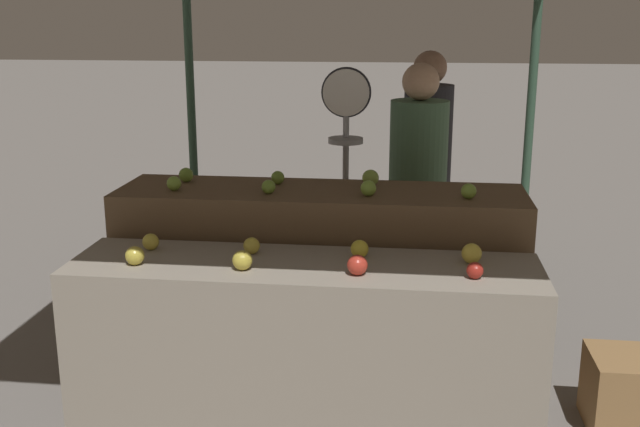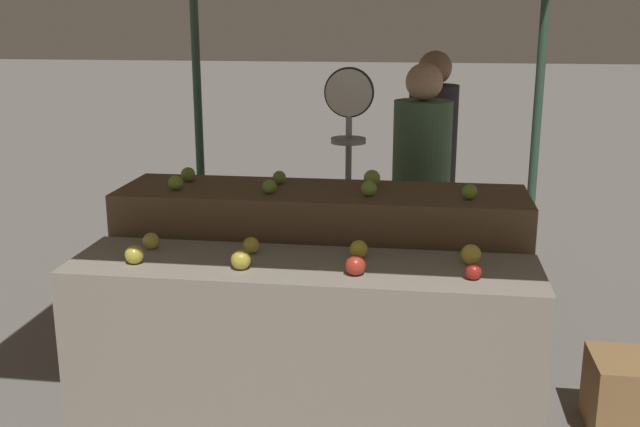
# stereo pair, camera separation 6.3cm
# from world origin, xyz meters

# --- Properties ---
(display_counter_front) EXTENTS (2.08, 0.55, 0.89)m
(display_counter_front) POSITION_xyz_m (0.00, 0.00, 0.44)
(display_counter_front) COLOR gray
(display_counter_front) RESTS_ON ground_plane
(display_counter_back) EXTENTS (2.08, 0.55, 1.08)m
(display_counter_back) POSITION_xyz_m (0.00, 0.60, 0.54)
(display_counter_back) COLOR brown
(display_counter_back) RESTS_ON ground_plane
(apple_front_0) EXTENTS (0.08, 0.08, 0.08)m
(apple_front_0) POSITION_xyz_m (-0.73, -0.10, 0.93)
(apple_front_0) COLOR gold
(apple_front_0) RESTS_ON display_counter_front
(apple_front_1) EXTENTS (0.09, 0.09, 0.09)m
(apple_front_1) POSITION_xyz_m (-0.25, -0.11, 0.93)
(apple_front_1) COLOR gold
(apple_front_1) RESTS_ON display_counter_front
(apple_front_2) EXTENTS (0.09, 0.09, 0.09)m
(apple_front_2) POSITION_xyz_m (0.24, -0.12, 0.93)
(apple_front_2) COLOR red
(apple_front_2) RESTS_ON display_counter_front
(apple_front_3) EXTENTS (0.07, 0.07, 0.07)m
(apple_front_3) POSITION_xyz_m (0.73, -0.10, 0.92)
(apple_front_3) COLOR #AD281E
(apple_front_3) RESTS_ON display_counter_front
(apple_front_4) EXTENTS (0.08, 0.08, 0.08)m
(apple_front_4) POSITION_xyz_m (-0.73, 0.11, 0.93)
(apple_front_4) COLOR gold
(apple_front_4) RESTS_ON display_counter_front
(apple_front_5) EXTENTS (0.08, 0.08, 0.08)m
(apple_front_5) POSITION_xyz_m (-0.26, 0.11, 0.93)
(apple_front_5) COLOR gold
(apple_front_5) RESTS_ON display_counter_front
(apple_front_6) EXTENTS (0.08, 0.08, 0.08)m
(apple_front_6) POSITION_xyz_m (0.24, 0.12, 0.93)
(apple_front_6) COLOR gold
(apple_front_6) RESTS_ON display_counter_front
(apple_front_7) EXTENTS (0.09, 0.09, 0.09)m
(apple_front_7) POSITION_xyz_m (0.73, 0.10, 0.93)
(apple_front_7) COLOR yellow
(apple_front_7) RESTS_ON display_counter_front
(apple_back_0) EXTENTS (0.07, 0.07, 0.07)m
(apple_back_0) POSITION_xyz_m (-0.73, 0.50, 1.12)
(apple_back_0) COLOR #84AD3D
(apple_back_0) RESTS_ON display_counter_back
(apple_back_1) EXTENTS (0.07, 0.07, 0.07)m
(apple_back_1) POSITION_xyz_m (-0.25, 0.49, 1.12)
(apple_back_1) COLOR #7AA338
(apple_back_1) RESTS_ON display_counter_back
(apple_back_2) EXTENTS (0.08, 0.08, 0.08)m
(apple_back_2) POSITION_xyz_m (0.25, 0.50, 1.12)
(apple_back_2) COLOR #84AD3D
(apple_back_2) RESTS_ON display_counter_back
(apple_back_3) EXTENTS (0.07, 0.07, 0.07)m
(apple_back_3) POSITION_xyz_m (0.74, 0.50, 1.12)
(apple_back_3) COLOR #84AD3D
(apple_back_3) RESTS_ON display_counter_back
(apple_back_4) EXTENTS (0.08, 0.08, 0.08)m
(apple_back_4) POSITION_xyz_m (-0.73, 0.70, 1.12)
(apple_back_4) COLOR #7AA338
(apple_back_4) RESTS_ON display_counter_back
(apple_back_5) EXTENTS (0.07, 0.07, 0.07)m
(apple_back_5) POSITION_xyz_m (-0.24, 0.71, 1.12)
(apple_back_5) COLOR #7AA338
(apple_back_5) RESTS_ON display_counter_back
(apple_back_6) EXTENTS (0.09, 0.09, 0.09)m
(apple_back_6) POSITION_xyz_m (0.25, 0.72, 1.12)
(apple_back_6) COLOR #8EB247
(apple_back_6) RESTS_ON display_counter_back
(produce_scale) EXTENTS (0.28, 0.20, 1.66)m
(produce_scale) POSITION_xyz_m (0.08, 1.15, 1.21)
(produce_scale) COLOR #99999E
(produce_scale) RESTS_ON ground_plane
(person_vendor_at_scale) EXTENTS (0.45, 0.45, 1.68)m
(person_vendor_at_scale) POSITION_xyz_m (0.50, 1.39, 0.97)
(person_vendor_at_scale) COLOR #2D2D38
(person_vendor_at_scale) RESTS_ON ground_plane
(person_customer_left) EXTENTS (0.42, 0.42, 1.72)m
(person_customer_left) POSITION_xyz_m (0.56, 2.05, 1.00)
(person_customer_left) COLOR #2D2D38
(person_customer_left) RESTS_ON ground_plane
(wooden_crate_side) EXTENTS (0.37, 0.37, 0.37)m
(wooden_crate_side) POSITION_xyz_m (1.52, 0.33, 0.19)
(wooden_crate_side) COLOR #9E7547
(wooden_crate_side) RESTS_ON ground_plane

